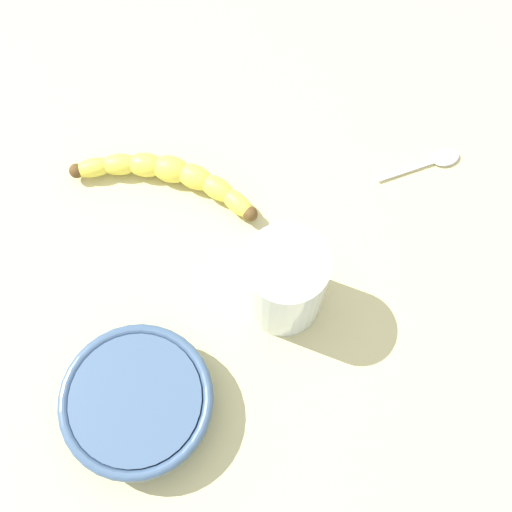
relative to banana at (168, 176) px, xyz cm
name	(u,v)px	position (x,y,z in cm)	size (l,w,h in cm)	color
wooden_tabletop	(266,238)	(-10.79, -8.70, -3.16)	(120.00, 120.00, 3.00)	#CEC383
banana	(168,176)	(0.00, 0.00, 0.00)	(15.34, 19.90, 3.33)	yellow
smoothie_glass	(285,284)	(-19.43, -7.34, 3.90)	(8.77, 8.77, 11.93)	silver
ceramic_bowl	(138,402)	(-25.15, 11.37, 1.23)	(15.98, 15.98, 4.86)	#3D5675
teaspoon	(441,159)	(-9.48, -32.96, -1.26)	(2.46, 11.22, 0.80)	silver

